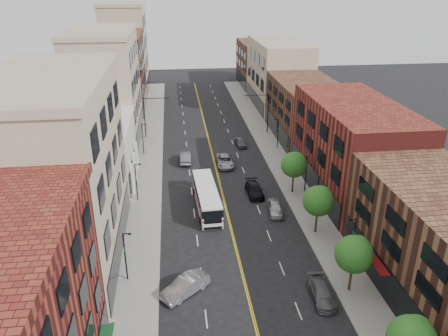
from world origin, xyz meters
name	(u,v)px	position (x,y,z in m)	size (l,w,h in m)	color
ground	(257,332)	(0.00, 0.00, 0.00)	(220.00, 220.00, 0.00)	black
sidewalk_left	(149,166)	(-10.00, 35.00, 0.07)	(4.00, 110.00, 0.15)	gray
sidewalk_right	(278,160)	(10.00, 35.00, 0.07)	(4.00, 110.00, 0.15)	gray
bldg_l_tanoffice	(60,176)	(-17.00, 13.00, 9.00)	(10.00, 22.00, 18.00)	tan
bldg_l_white	(95,154)	(-17.00, 31.00, 4.00)	(10.00, 14.00, 8.00)	silver
bldg_l_far_a	(106,89)	(-17.00, 48.00, 9.00)	(10.00, 20.00, 18.00)	tan
bldg_l_far_b	(119,74)	(-17.00, 68.00, 7.50)	(10.00, 20.00, 15.00)	#512D20
bldg_l_far_c	(125,49)	(-17.00, 86.00, 10.00)	(10.00, 16.00, 20.00)	tan
bldg_r_mid	(353,148)	(17.00, 24.00, 6.00)	(10.00, 22.00, 12.00)	maroon
bldg_r_far_a	(306,110)	(17.00, 45.00, 5.00)	(10.00, 20.00, 10.00)	#512D20
bldg_r_far_b	(278,74)	(17.00, 66.00, 7.00)	(10.00, 22.00, 14.00)	tan
bldg_r_far_c	(260,64)	(17.00, 86.00, 5.50)	(10.00, 18.00, 11.00)	#512D20
tree_r_1	(355,253)	(9.39, 4.07, 4.13)	(3.40, 3.40, 5.59)	black
tree_r_2	(319,200)	(9.39, 14.07, 4.13)	(3.40, 3.40, 5.59)	black
tree_r_3	(295,164)	(9.39, 24.07, 4.13)	(3.40, 3.40, 5.59)	black
lamp_l_1	(125,254)	(-10.95, 8.00, 2.97)	(0.81, 0.55, 5.05)	black
lamp_l_2	(137,180)	(-10.95, 24.00, 2.97)	(0.81, 0.55, 5.05)	black
lamp_l_3	(143,137)	(-10.95, 40.00, 2.97)	(0.81, 0.55, 5.05)	black
lamp_r_1	(353,238)	(10.95, 8.00, 2.97)	(0.81, 0.55, 5.05)	black
lamp_r_2	(306,172)	(10.95, 24.00, 2.97)	(0.81, 0.55, 5.05)	black
lamp_r_3	(278,132)	(10.95, 40.00, 2.97)	(0.81, 0.55, 5.05)	black
signal_mast_left	(148,113)	(-10.27, 48.00, 4.65)	(4.49, 0.18, 7.20)	black
signal_mast_right	(264,109)	(10.27, 48.00, 4.65)	(4.49, 0.18, 7.20)	black
city_bus	(207,196)	(-2.35, 21.15, 1.65)	(3.04, 11.16, 2.84)	white
car_angle_b	(185,286)	(-5.60, 5.48, 0.79)	(1.68, 4.81, 1.59)	#B6B8BE
car_parked_mid	(322,293)	(6.45, 3.29, 0.66)	(1.86, 4.58, 1.33)	#535359
car_parked_far	(275,208)	(5.80, 18.83, 0.70)	(1.65, 4.10, 1.40)	#A5A7AC
car_lane_behind	(185,157)	(-4.45, 36.07, 0.79)	(1.67, 4.78, 1.57)	#4D4E53
car_lane_a	(254,190)	(4.18, 24.00, 0.70)	(1.96, 4.83, 1.40)	black
car_lane_b	(225,161)	(1.50, 34.06, 0.74)	(2.46, 5.35, 1.49)	#989B9F
car_lane_c	(240,142)	(5.09, 42.00, 0.65)	(1.55, 3.84, 1.31)	#535358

